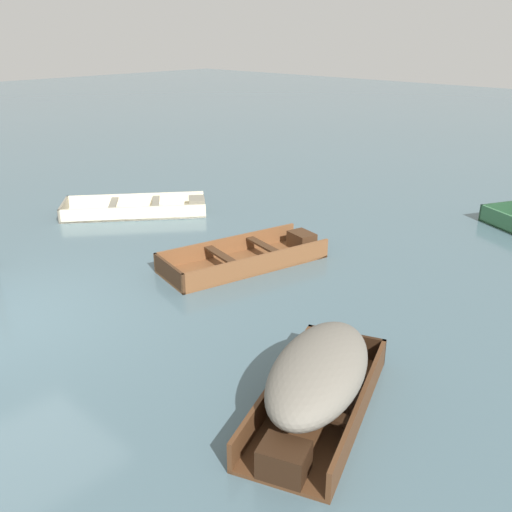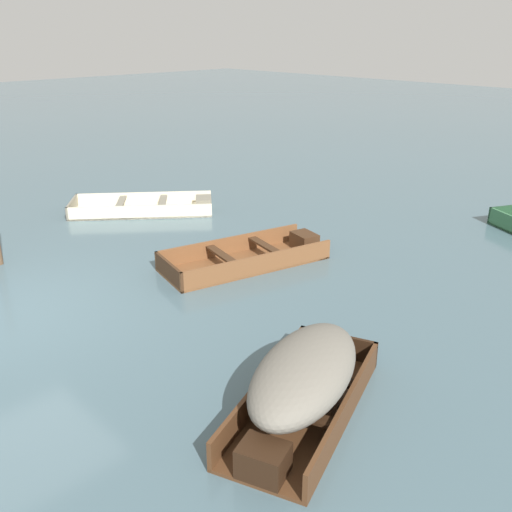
# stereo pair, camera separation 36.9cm
# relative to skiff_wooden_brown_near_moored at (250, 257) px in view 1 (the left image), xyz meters

# --- Properties ---
(ground_plane) EXTENTS (80.00, 80.00, 0.00)m
(ground_plane) POSITION_rel_skiff_wooden_brown_near_moored_xyz_m (-1.09, -4.10, -0.12)
(ground_plane) COLOR #47606B
(skiff_wooden_brown_near_moored) EXTENTS (1.78, 3.16, 0.36)m
(skiff_wooden_brown_near_moored) POSITION_rel_skiff_wooden_brown_near_moored_xyz_m (0.00, 0.00, 0.00)
(skiff_wooden_brown_near_moored) COLOR brown
(skiff_wooden_brown_near_moored) RESTS_ON ground
(skiff_cream_mid_moored) EXTENTS (2.93, 3.23, 0.31)m
(skiff_cream_mid_moored) POSITION_rel_skiff_wooden_brown_near_moored_xyz_m (-3.94, 0.45, -0.02)
(skiff_cream_mid_moored) COLOR beige
(skiff_cream_mid_moored) RESTS_ON ground
(skiff_dark_varnish_far_moored) EXTENTS (1.84, 2.71, 0.82)m
(skiff_dark_varnish_far_moored) POSITION_rel_skiff_wooden_brown_near_moored_xyz_m (3.54, -2.62, 0.33)
(skiff_dark_varnish_far_moored) COLOR #4C2D19
(skiff_dark_varnish_far_moored) RESTS_ON ground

